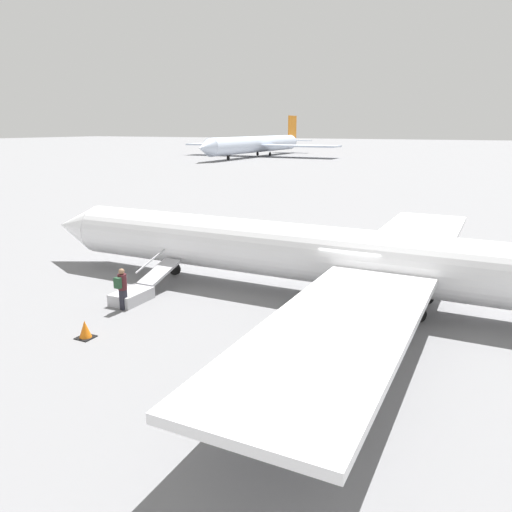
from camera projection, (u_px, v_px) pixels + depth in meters
ground_plane at (353, 302)px, 21.38m from camera, size 600.00×600.00×0.00m
airplane_main at (379, 261)px, 20.48m from camera, size 34.40×26.38×6.53m
airplane_far_center at (258, 144)px, 125.89m from camera, size 41.15×53.82×10.48m
boarding_stairs at (138, 291)px, 21.64m from camera, size 1.11×4.02×1.65m
passenger at (122, 286)px, 20.24m from camera, size 0.36×0.54×1.74m
traffic_cone_near_stairs at (85, 330)px, 17.66m from camera, size 0.59×0.59×0.65m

